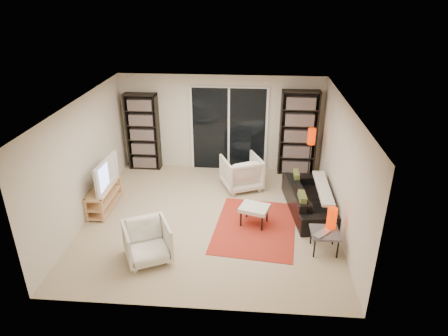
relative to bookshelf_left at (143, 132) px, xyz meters
The scene contains 20 objects.
floor 3.19m from the bookshelf_left, 50.10° to the right, with size 5.00×5.00×0.00m, color #C6B48D.
wall_back 1.97m from the bookshelf_left, ahead, with size 5.00×0.02×2.40m, color beige.
wall_front 5.22m from the bookshelf_left, 68.02° to the right, with size 5.00×0.02×2.40m, color beige.
wall_left 2.41m from the bookshelf_left, 103.27° to the right, with size 0.02×5.00×2.40m, color beige.
wall_right 5.03m from the bookshelf_left, 27.66° to the right, with size 0.02×5.00×2.40m, color beige.
ceiling 3.36m from the bookshelf_left, 50.10° to the right, with size 5.00×5.00×0.02m, color white.
sliding_door 2.16m from the bookshelf_left, ahead, with size 1.92×0.08×2.16m.
bookshelf_left is the anchor object (origin of this frame).
bookshelf_right 3.85m from the bookshelf_left, ahead, with size 0.90×0.30×2.10m.
tv_stand 2.23m from the bookshelf_left, 99.45° to the right, with size 0.39×1.21×0.50m.
tv 2.12m from the bookshelf_left, 98.91° to the right, with size 1.07×0.14×0.62m, color black.
rug 3.99m from the bookshelf_left, 42.24° to the right, with size 1.54×2.08×0.01m, color #AE2C1D.
sofa 4.44m from the bookshelf_left, 25.47° to the right, with size 1.94×0.76×0.57m, color black.
armchair_back 2.75m from the bookshelf_left, 20.14° to the right, with size 0.82×0.85×0.77m, color silver.
armchair_front 3.91m from the bookshelf_left, 74.76° to the right, with size 0.73×0.76×0.69m, color silver.
ottoman 3.82m from the bookshelf_left, 41.18° to the right, with size 0.65×0.58×0.40m.
side_table 5.26m from the bookshelf_left, 38.54° to the right, with size 0.51×0.51×0.40m.
laptop 5.30m from the bookshelf_left, 39.79° to the right, with size 0.35×0.23×0.03m, color silver.
table_lamp 5.24m from the bookshelf_left, 36.51° to the right, with size 0.17×0.17×0.39m, color #C12000.
floor_lamp 4.13m from the bookshelf_left, ahead, with size 0.20×0.20×1.36m.
Camera 1 is at (0.82, -6.92, 4.37)m, focal length 32.00 mm.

